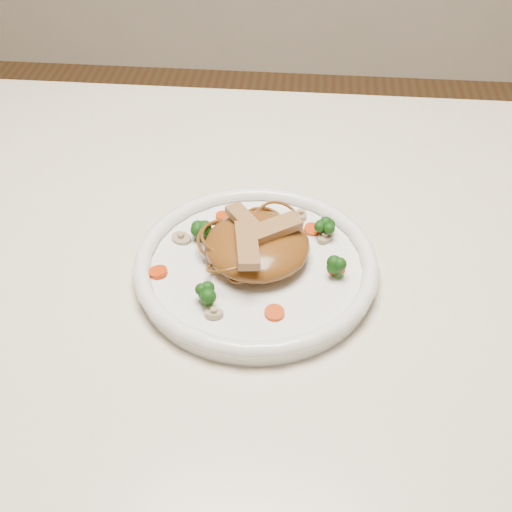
{
  "coord_description": "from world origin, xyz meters",
  "views": [
    {
      "loc": [
        0.08,
        -0.63,
        1.29
      ],
      "look_at": [
        0.03,
        -0.06,
        0.78
      ],
      "focal_mm": 46.16,
      "sensor_mm": 36.0,
      "label": 1
    }
  ],
  "objects": [
    {
      "name": "table",
      "position": [
        0.0,
        0.0,
        0.65
      ],
      "size": [
        1.2,
        0.8,
        0.75
      ],
      "color": "beige",
      "rests_on": "ground"
    },
    {
      "name": "plate",
      "position": [
        0.03,
        -0.06,
        0.76
      ],
      "size": [
        0.3,
        0.3,
        0.02
      ],
      "primitive_type": "cylinder",
      "rotation": [
        0.0,
        0.0,
        -0.05
      ],
      "color": "white",
      "rests_on": "table"
    },
    {
      "name": "noodle_mound",
      "position": [
        0.03,
        -0.05,
        0.79
      ],
      "size": [
        0.15,
        0.15,
        0.04
      ],
      "primitive_type": "ellipsoid",
      "rotation": [
        0.0,
        0.0,
        -0.22
      ],
      "color": "brown",
      "rests_on": "plate"
    },
    {
      "name": "chicken_a",
      "position": [
        0.05,
        -0.05,
        0.81
      ],
      "size": [
        0.07,
        0.06,
        0.01
      ],
      "primitive_type": "cube",
      "rotation": [
        0.0,
        0.0,
        0.63
      ],
      "color": "#9F784B",
      "rests_on": "noodle_mound"
    },
    {
      "name": "chicken_b",
      "position": [
        0.02,
        -0.03,
        0.81
      ],
      "size": [
        0.06,
        0.06,
        0.01
      ],
      "primitive_type": "cube",
      "rotation": [
        0.0,
        0.0,
        2.21
      ],
      "color": "#9F784B",
      "rests_on": "noodle_mound"
    },
    {
      "name": "chicken_c",
      "position": [
        0.02,
        -0.08,
        0.81
      ],
      "size": [
        0.04,
        0.08,
        0.01
      ],
      "primitive_type": "cube",
      "rotation": [
        0.0,
        0.0,
        4.89
      ],
      "color": "#9F784B",
      "rests_on": "noodle_mound"
    },
    {
      "name": "broccoli_0",
      "position": [
        0.11,
        0.0,
        0.78
      ],
      "size": [
        0.03,
        0.03,
        0.03
      ],
      "primitive_type": null,
      "rotation": [
        0.0,
        0.0,
        -0.1
      ],
      "color": "#10460E",
      "rests_on": "plate"
    },
    {
      "name": "broccoli_1",
      "position": [
        -0.04,
        -0.02,
        0.78
      ],
      "size": [
        0.03,
        0.03,
        0.03
      ],
      "primitive_type": null,
      "rotation": [
        0.0,
        0.0,
        0.4
      ],
      "color": "#10460E",
      "rests_on": "plate"
    },
    {
      "name": "broccoli_2",
      "position": [
        -0.02,
        -0.13,
        0.78
      ],
      "size": [
        0.03,
        0.03,
        0.03
      ],
      "primitive_type": null,
      "rotation": [
        0.0,
        0.0,
        -0.34
      ],
      "color": "#10460E",
      "rests_on": "plate"
    },
    {
      "name": "broccoli_3",
      "position": [
        0.13,
        -0.07,
        0.78
      ],
      "size": [
        0.03,
        0.03,
        0.03
      ],
      "primitive_type": null,
      "rotation": [
        0.0,
        0.0,
        -0.19
      ],
      "color": "#10460E",
      "rests_on": "plate"
    },
    {
      "name": "carrot_0",
      "position": [
        0.09,
        0.01,
        0.77
      ],
      "size": [
        0.02,
        0.02,
        0.0
      ],
      "primitive_type": "cylinder",
      "rotation": [
        0.0,
        0.0,
        -0.02
      ],
      "color": "red",
      "rests_on": "plate"
    },
    {
      "name": "carrot_1",
      "position": [
        -0.08,
        -0.09,
        0.77
      ],
      "size": [
        0.02,
        0.02,
        0.0
      ],
      "primitive_type": "cylinder",
      "rotation": [
        0.0,
        0.0,
        0.12
      ],
      "color": "red",
      "rests_on": "plate"
    },
    {
      "name": "carrot_2",
      "position": [
        0.12,
        -0.06,
        0.77
      ],
      "size": [
        0.02,
        0.02,
        0.0
      ],
      "primitive_type": "cylinder",
      "rotation": [
        0.0,
        0.0,
        0.0
      ],
      "color": "red",
      "rests_on": "plate"
    },
    {
      "name": "carrot_3",
      "position": [
        -0.02,
        0.02,
        0.77
      ],
      "size": [
        0.02,
        0.02,
        0.0
      ],
      "primitive_type": "cylinder",
      "rotation": [
        0.0,
        0.0,
        -0.19
      ],
      "color": "red",
      "rests_on": "plate"
    },
    {
      "name": "carrot_4",
      "position": [
        0.06,
        -0.14,
        0.77
      ],
      "size": [
        0.02,
        0.02,
        0.0
      ],
      "primitive_type": "cylinder",
      "rotation": [
        0.0,
        0.0,
        0.1
      ],
      "color": "red",
      "rests_on": "plate"
    },
    {
      "name": "mushroom_0",
      "position": [
        -0.01,
        -0.15,
        0.77
      ],
      "size": [
        0.02,
        0.02,
        0.01
      ],
      "primitive_type": "cylinder",
      "rotation": [
        0.0,
        0.0,
        0.09
      ],
      "color": "tan",
      "rests_on": "plate"
    },
    {
      "name": "mushroom_1",
      "position": [
        0.11,
        -0.01,
        0.77
      ],
      "size": [
        0.03,
        0.03,
        0.01
      ],
      "primitive_type": "cylinder",
      "rotation": [
        0.0,
        0.0,
        1.11
      ],
      "color": "tan",
      "rests_on": "plate"
    },
    {
      "name": "mushroom_2",
      "position": [
        -0.07,
        -0.02,
        0.77
      ],
      "size": [
        0.03,
        0.03,
        0.01
      ],
      "primitive_type": "cylinder",
      "rotation": [
        0.0,
        0.0,
        -0.36
      ],
      "color": "tan",
      "rests_on": "plate"
    },
    {
      "name": "mushroom_3",
      "position": [
        0.08,
        0.03,
        0.77
      ],
      "size": [
        0.02,
        0.02,
        0.01
      ],
      "primitive_type": "cylinder",
      "rotation": [
        0.0,
        0.0,
        1.69
      ],
      "color": "tan",
      "rests_on": "plate"
    }
  ]
}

